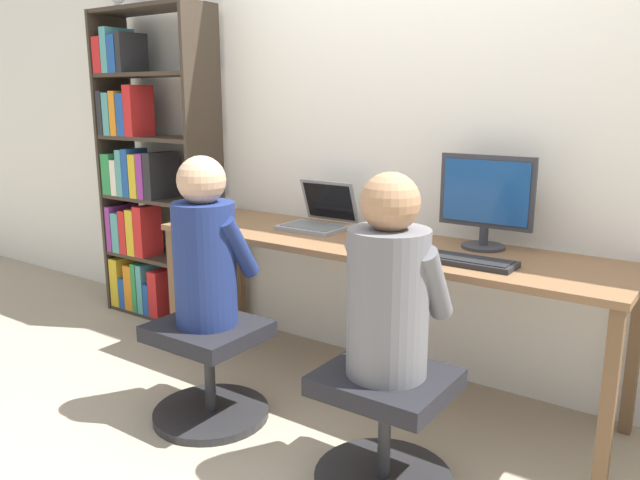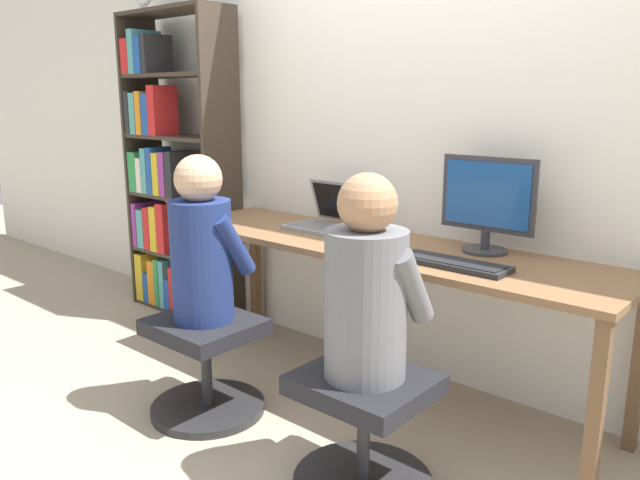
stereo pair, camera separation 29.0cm
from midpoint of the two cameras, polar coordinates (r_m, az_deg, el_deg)
The scene contains 12 objects.
ground_plane at distance 2.97m, azimuth -1.18°, elevation -15.50°, with size 14.00×14.00×0.00m, color tan.
wall_back at distance 3.18m, azimuth 5.99°, elevation 10.82°, with size 10.00×0.05×2.60m.
desk at distance 2.95m, azimuth 2.23°, elevation -1.52°, with size 2.30×0.60×0.75m.
desktop_monitor at distance 2.83m, azimuth 12.11°, elevation 3.48°, with size 0.43×0.20×0.42m.
laptop at distance 3.24m, azimuth -2.74°, elevation 1.95°, with size 0.33×0.31×0.24m.
keyboard at distance 2.60m, azimuth 9.56°, elevation -1.82°, with size 0.46×0.16×0.03m.
computer_mouse_by_keyboard at distance 2.75m, azimuth 4.20°, elevation -0.78°, with size 0.06×0.11×0.03m.
office_chair_left at distance 2.38m, azimuth 2.32°, elevation -16.62°, with size 0.52×0.52×0.45m.
office_chair_right at distance 2.89m, azimuth -12.99°, elevation -11.31°, with size 0.52×0.52×0.45m.
person_at_monitor at distance 2.17m, azimuth 2.52°, elevation -4.30°, with size 0.36×0.33×0.72m.
person_at_laptop at distance 2.72m, azimuth -13.48°, elevation -0.82°, with size 0.33×0.32×0.73m.
bookshelf at distance 4.21m, azimuth -17.71°, elevation 4.92°, with size 0.85×0.30×1.94m.
Camera 1 is at (1.43, -2.19, 1.41)m, focal length 35.00 mm.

